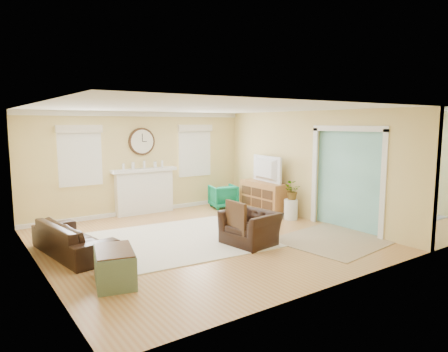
{
  "coord_description": "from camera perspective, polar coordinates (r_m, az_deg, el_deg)",
  "views": [
    {
      "loc": [
        -5.57,
        -6.59,
        2.31
      ],
      "look_at": [
        -0.8,
        0.3,
        1.2
      ],
      "focal_mm": 32.0,
      "sensor_mm": 36.0,
      "label": 1
    }
  ],
  "objects": [
    {
      "name": "rug_grey",
      "position": [
        11.12,
        19.11,
        -4.84
      ],
      "size": [
        2.59,
        3.24,
        0.01
      ],
      "primitive_type": "cube",
      "color": "gray",
      "rests_on": "floor"
    },
    {
      "name": "eames_chair",
      "position": [
        7.74,
        3.79,
        -7.39
      ],
      "size": [
        0.98,
        1.08,
        0.63
      ],
      "primitive_type": "imported",
      "rotation": [
        0.0,
        0.0,
        -1.43
      ],
      "color": "black",
      "rests_on": "floor"
    },
    {
      "name": "floor",
      "position": [
        8.93,
        5.37,
        -7.48
      ],
      "size": [
        9.0,
        9.0,
        0.0
      ],
      "primitive_type": "plane",
      "color": "#A76C37",
      "rests_on": "ground"
    },
    {
      "name": "dining_chair_s",
      "position": [
        10.35,
        24.21,
        -3.1
      ],
      "size": [
        0.47,
        0.47,
        0.88
      ],
      "color": "gray",
      "rests_on": "floor"
    },
    {
      "name": "window_right",
      "position": [
        11.09,
        -4.21,
        4.15
      ],
      "size": [
        1.05,
        0.13,
        1.42
      ],
      "color": "white",
      "rests_on": "wall_back"
    },
    {
      "name": "wall_front",
      "position": [
        6.7,
        22.25,
        -1.68
      ],
      "size": [
        9.0,
        0.02,
        2.6
      ],
      "primitive_type": "cube",
      "color": "#D9C57C",
      "rests_on": "ground"
    },
    {
      "name": "partition",
      "position": [
        9.91,
        11.12,
        1.88
      ],
      "size": [
        0.17,
        6.0,
        2.6
      ],
      "color": "#D9C57C",
      "rests_on": "ground"
    },
    {
      "name": "rug_cream",
      "position": [
        8.07,
        -6.71,
        -9.06
      ],
      "size": [
        3.51,
        3.11,
        0.02
      ],
      "primitive_type": "cube",
      "rotation": [
        0.0,
        0.0,
        -0.09
      ],
      "color": "beige",
      "rests_on": "floor"
    },
    {
      "name": "green_chair",
      "position": [
        11.0,
        -0.13,
        -2.92
      ],
      "size": [
        0.81,
        0.83,
        0.63
      ],
      "primitive_type": "imported",
      "rotation": [
        0.0,
        0.0,
        2.9
      ],
      "color": "#007257",
      "rests_on": "floor"
    },
    {
      "name": "fireplace",
      "position": [
        10.45,
        -11.3,
        -2.04
      ],
      "size": [
        1.7,
        0.3,
        1.17
      ],
      "color": "white",
      "rests_on": "ground"
    },
    {
      "name": "trunk",
      "position": [
        6.13,
        -15.37,
        -12.32
      ],
      "size": [
        0.73,
        0.98,
        0.51
      ],
      "color": "slate",
      "rests_on": "floor"
    },
    {
      "name": "wall_clock",
      "position": [
        10.39,
        -11.66,
        4.85
      ],
      "size": [
        0.7,
        0.07,
        0.7
      ],
      "color": "#4A301B",
      "rests_on": "wall_back"
    },
    {
      "name": "ceiling",
      "position": [
        8.63,
        5.58,
        9.44
      ],
      "size": [
        9.0,
        6.0,
        0.02
      ],
      "primitive_type": "cube",
      "color": "white",
      "rests_on": "wall_back"
    },
    {
      "name": "dining_chair_n",
      "position": [
        11.67,
        14.81,
        -1.07
      ],
      "size": [
        0.53,
        0.53,
        1.04
      ],
      "color": "gray",
      "rests_on": "floor"
    },
    {
      "name": "rug_jute",
      "position": [
        8.4,
        15.77,
        -8.67
      ],
      "size": [
        2.43,
        2.07,
        0.01
      ],
      "primitive_type": "cube",
      "rotation": [
        0.0,
        0.0,
        0.12
      ],
      "color": "tan",
      "rests_on": "floor"
    },
    {
      "name": "wall_right",
      "position": [
        12.08,
        22.03,
        2.19
      ],
      "size": [
        0.02,
        6.0,
        2.6
      ],
      "primitive_type": "cube",
      "color": "#D9C57C",
      "rests_on": "ground"
    },
    {
      "name": "credenza",
      "position": [
        10.45,
        5.65,
        -3.02
      ],
      "size": [
        0.48,
        1.42,
        0.8
      ],
      "color": "#A26C37",
      "rests_on": "floor"
    },
    {
      "name": "dining_chair_w",
      "position": [
        10.52,
        17.7,
        -2.23
      ],
      "size": [
        0.49,
        0.49,
        1.0
      ],
      "color": "white",
      "rests_on": "floor"
    },
    {
      "name": "french_doors",
      "position": [
        12.06,
        21.87,
        1.24
      ],
      "size": [
        0.06,
        1.7,
        2.2
      ],
      "color": "white",
      "rests_on": "ground"
    },
    {
      "name": "dining_chair_e",
      "position": [
        11.48,
        21.17,
        -1.86
      ],
      "size": [
        0.46,
        0.46,
        0.91
      ],
      "color": "gray",
      "rests_on": "floor"
    },
    {
      "name": "pendant",
      "position": [
        10.81,
        17.86,
        6.6
      ],
      "size": [
        0.3,
        0.3,
        0.55
      ],
      "color": "gold",
      "rests_on": "ceiling"
    },
    {
      "name": "window_left",
      "position": [
        9.89,
        -19.9,
        3.32
      ],
      "size": [
        1.05,
        0.13,
        1.42
      ],
      "color": "white",
      "rests_on": "wall_back"
    },
    {
      "name": "dining_table",
      "position": [
        11.05,
        19.18,
        -3.16
      ],
      "size": [
        1.14,
        1.96,
        0.68
      ],
      "primitive_type": "imported",
      "rotation": [
        0.0,
        0.0,
        1.53
      ],
      "color": "#4A301B",
      "rests_on": "floor"
    },
    {
      "name": "garden_stool",
      "position": [
        9.8,
        9.52,
        -4.74
      ],
      "size": [
        0.33,
        0.33,
        0.49
      ],
      "primitive_type": "cylinder",
      "color": "white",
      "rests_on": "floor"
    },
    {
      "name": "tv",
      "position": [
        10.33,
        5.63,
        0.99
      ],
      "size": [
        0.26,
        1.18,
        0.68
      ],
      "primitive_type": "imported",
      "rotation": [
        0.0,
        0.0,
        1.48
      ],
      "color": "black",
      "rests_on": "credenza"
    },
    {
      "name": "potted_plant",
      "position": [
        9.71,
        9.58,
        -2.08
      ],
      "size": [
        0.44,
        0.47,
        0.43
      ],
      "primitive_type": "imported",
      "rotation": [
        0.0,
        0.0,
        1.86
      ],
      "color": "#337F33",
      "rests_on": "garden_stool"
    },
    {
      "name": "wall_back",
      "position": [
        11.13,
        -4.54,
        2.31
      ],
      "size": [
        9.0,
        0.02,
        2.6
      ],
      "primitive_type": "cube",
      "color": "#D9C57C",
      "rests_on": "ground"
    },
    {
      "name": "wall_left",
      "position": [
        6.75,
        -25.19,
        -1.77
      ],
      "size": [
        0.02,
        6.0,
        2.6
      ],
      "primitive_type": "cube",
      "color": "#D9C57C",
      "rests_on": "ground"
    },
    {
      "name": "sofa",
      "position": [
        7.63,
        -20.72,
        -8.29
      ],
      "size": [
        1.07,
        2.08,
        0.58
      ],
      "primitive_type": "imported",
      "rotation": [
        0.0,
        0.0,
        1.72
      ],
      "color": "black",
      "rests_on": "floor"
    }
  ]
}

